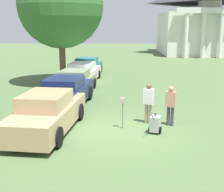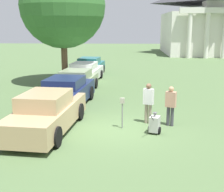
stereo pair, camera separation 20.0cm
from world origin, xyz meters
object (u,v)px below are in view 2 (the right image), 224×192
parked_car_teal (90,67)px  equipment_cart (155,124)px  parked_car_tan (47,113)px  parked_car_white (85,73)px  parked_car_navy (66,93)px  parking_meter (122,107)px  church (204,17)px  parked_car_sage (76,82)px  person_worker (148,101)px  person_supervisor (171,104)px

parked_car_teal → equipment_cart: (4.22, -14.52, -0.30)m
parked_car_tan → parked_car_white: parked_car_tan is taller
parked_car_navy → equipment_cart: size_ratio=5.37×
parking_meter → church: size_ratio=0.06×
parked_car_white → church: 28.52m
parked_car_sage → parked_car_white: 3.89m
parking_meter → equipment_cart: size_ratio=1.28×
parked_car_navy → church: 34.91m
parked_car_white → equipment_cart: bearing=-63.6°
parked_car_white → person_worker: 10.79m
parked_car_navy → equipment_cart: (4.22, -4.01, -0.34)m
parked_car_navy → person_supervisor: 5.80m
parked_car_tan → parked_car_teal: size_ratio=1.12×
parked_car_sage → person_supervisor: size_ratio=2.94×
parked_car_tan → parked_car_navy: size_ratio=1.01×
equipment_cart → church: (10.07, 35.53, 4.87)m
person_worker → person_supervisor: size_ratio=1.03×
church → equipment_cart: bearing=-105.8°
parking_meter → person_worker: size_ratio=0.73×
parked_car_sage → church: (14.29, 28.13, 4.59)m
parked_car_navy → church: church is taller
church → parked_car_tan: bearing=-112.0°
parking_meter → person_supervisor: person_supervisor is taller
parked_car_teal → parked_car_white: bearing=-84.2°
parked_car_sage → person_worker: 7.33m
parked_car_navy → parked_car_teal: bearing=95.8°
parked_car_white → equipment_cart: (4.22, -11.28, -0.28)m
parked_car_navy → parked_car_white: parked_car_navy is taller
parked_car_sage → church: 31.89m
parked_car_navy → parked_car_white: bearing=95.9°
parked_car_white → parking_meter: 11.13m
parked_car_sage → person_worker: size_ratio=2.84×
parked_car_tan → church: size_ratio=0.27×
parked_car_white → parked_car_teal: bearing=95.8°
equipment_cart → parked_car_white: bearing=129.8°
person_supervisor → parked_car_navy: bearing=-6.1°
parked_car_white → parked_car_tan: bearing=-84.2°
parked_car_tan → parking_meter: bearing=14.7°
parked_car_white → parked_car_teal: (0.00, 3.24, 0.02)m
parked_car_tan → equipment_cart: (4.22, -0.10, -0.35)m
person_supervisor → church: church is taller
parked_car_white → person_supervisor: (4.95, -10.29, 0.29)m
parked_car_navy → parking_meter: (2.96, -3.45, 0.17)m
parked_car_teal → equipment_cart: bearing=-67.9°
parked_car_white → parked_car_teal: size_ratio=1.12×
equipment_cart → parked_car_tan: bearing=-162.0°
parked_car_white → church: church is taller
parked_car_white → person_supervisor: person_supervisor is taller
parking_meter → church: church is taller
equipment_cart → parking_meter: bearing=175.5°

